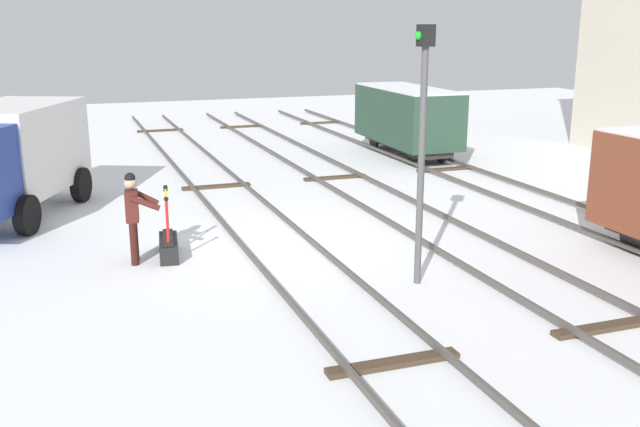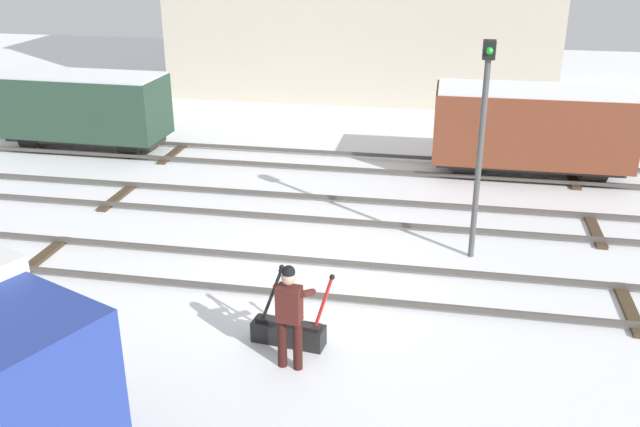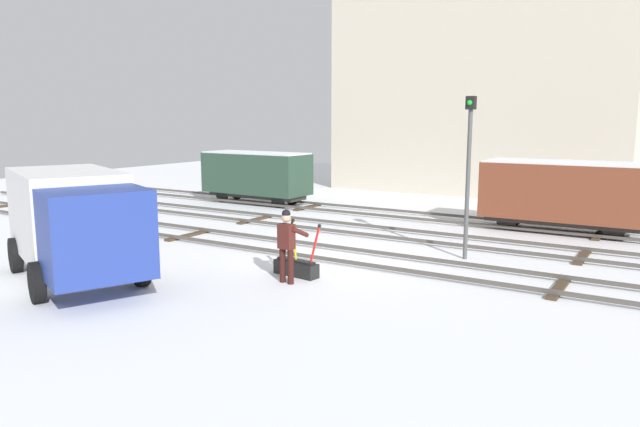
{
  "view_description": "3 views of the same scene",
  "coord_description": "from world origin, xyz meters",
  "px_view_note": "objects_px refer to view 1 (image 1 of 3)",
  "views": [
    {
      "loc": [
        14.05,
        -4.0,
        4.55
      ],
      "look_at": [
        1.12,
        0.64,
        0.92
      ],
      "focal_mm": 40.66,
      "sensor_mm": 36.0,
      "label": 1
    },
    {
      "loc": [
        2.38,
        -12.06,
        6.53
      ],
      "look_at": [
        0.1,
        0.1,
        1.45
      ],
      "focal_mm": 39.46,
      "sensor_mm": 36.0,
      "label": 2
    },
    {
      "loc": [
        8.07,
        -14.09,
        3.93
      ],
      "look_at": [
        -0.68,
        0.05,
        1.22
      ],
      "focal_mm": 32.94,
      "sensor_mm": 36.0,
      "label": 3
    }
  ],
  "objects_px": {
    "signal_post": "(422,133)",
    "switch_lever_frame": "(169,245)",
    "rail_worker": "(134,212)",
    "freight_car_back_track": "(407,117)",
    "delivery_truck": "(0,156)"
  },
  "relations": [
    {
      "from": "signal_post",
      "to": "switch_lever_frame",
      "type": "bearing_deg",
      "value": -127.44
    },
    {
      "from": "switch_lever_frame",
      "to": "rail_worker",
      "type": "relative_size",
      "value": 0.81
    },
    {
      "from": "rail_worker",
      "to": "freight_car_back_track",
      "type": "relative_size",
      "value": 0.35
    },
    {
      "from": "signal_post",
      "to": "freight_car_back_track",
      "type": "relative_size",
      "value": 0.88
    },
    {
      "from": "freight_car_back_track",
      "to": "rail_worker",
      "type": "bearing_deg",
      "value": -47.48
    },
    {
      "from": "signal_post",
      "to": "rail_worker",
      "type": "bearing_deg",
      "value": -121.76
    },
    {
      "from": "delivery_truck",
      "to": "signal_post",
      "type": "xyz_separation_m",
      "value": [
        7.26,
        7.21,
        1.18
      ]
    },
    {
      "from": "switch_lever_frame",
      "to": "signal_post",
      "type": "relative_size",
      "value": 0.32
    },
    {
      "from": "rail_worker",
      "to": "switch_lever_frame",
      "type": "bearing_deg",
      "value": 112.88
    },
    {
      "from": "freight_car_back_track",
      "to": "delivery_truck",
      "type": "bearing_deg",
      "value": -69.14
    },
    {
      "from": "switch_lever_frame",
      "to": "delivery_truck",
      "type": "bearing_deg",
      "value": -135.23
    },
    {
      "from": "signal_post",
      "to": "freight_car_back_track",
      "type": "bearing_deg",
      "value": 154.63
    },
    {
      "from": "delivery_truck",
      "to": "signal_post",
      "type": "bearing_deg",
      "value": 68.31
    },
    {
      "from": "delivery_truck",
      "to": "freight_car_back_track",
      "type": "xyz_separation_m",
      "value": [
        -4.49,
        12.79,
        -0.17
      ]
    },
    {
      "from": "rail_worker",
      "to": "signal_post",
      "type": "distance_m",
      "value": 5.71
    }
  ]
}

